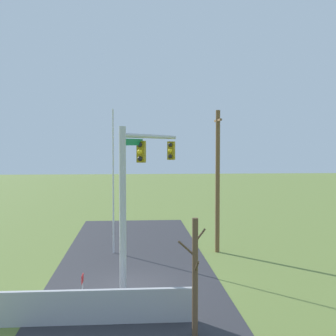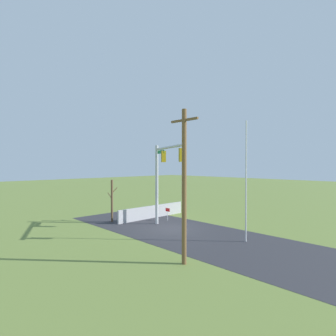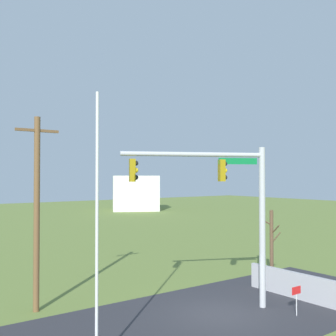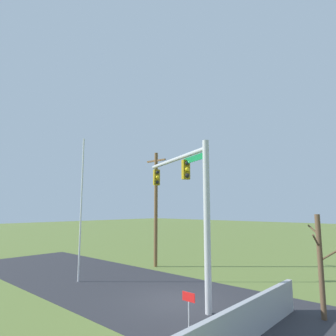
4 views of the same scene
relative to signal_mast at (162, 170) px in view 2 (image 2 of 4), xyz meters
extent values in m
plane|color=olive|center=(-0.72, -0.21, -4.94)|extent=(160.00, 160.00, 0.00)
cube|color=#2D2D33|center=(-4.72, -0.21, -4.94)|extent=(28.00, 8.00, 0.01)
cube|color=#B7B5AD|center=(2.47, -0.67, -4.94)|extent=(6.00, 6.00, 0.01)
cube|color=#A8A8AD|center=(3.78, -2.13, -4.32)|extent=(0.20, 8.25, 1.25)
cylinder|color=#B2B5BA|center=(1.47, -0.67, -1.36)|extent=(0.28, 0.28, 7.15)
cylinder|color=#B2B5BA|center=(-1.43, 0.65, 1.86)|extent=(5.89, 2.81, 0.20)
cube|color=#0F7238|center=(0.43, -0.19, 1.58)|extent=(1.65, 0.77, 0.28)
cube|color=#937A0F|center=(-0.27, 0.12, 1.16)|extent=(0.37, 0.43, 0.96)
sphere|color=black|center=(-0.13, 0.06, 1.46)|extent=(0.22, 0.22, 0.22)
sphere|color=yellow|center=(-0.13, 0.06, 1.16)|extent=(0.22, 0.22, 0.22)
sphere|color=black|center=(-0.13, 0.06, 0.86)|extent=(0.22, 0.22, 0.22)
cube|color=#937A0F|center=(-3.87, 1.75, 1.16)|extent=(0.37, 0.43, 0.96)
sphere|color=black|center=(-3.73, 1.69, 1.46)|extent=(0.22, 0.22, 0.22)
sphere|color=yellow|center=(-3.73, 1.69, 1.16)|extent=(0.22, 0.22, 0.22)
sphere|color=black|center=(-3.73, 1.69, 0.86)|extent=(0.22, 0.22, 0.22)
cylinder|color=silver|center=(-7.09, -1.41, -0.69)|extent=(0.10, 0.10, 8.50)
cylinder|color=brown|center=(-6.87, 4.77, -0.72)|extent=(0.26, 0.26, 8.45)
cube|color=brown|center=(-6.87, 4.77, 2.91)|extent=(1.90, 0.12, 0.12)
cylinder|color=brown|center=(5.09, 1.80, -2.95)|extent=(0.20, 0.20, 3.99)
cylinder|color=brown|center=(5.45, 1.80, -2.49)|extent=(0.78, 0.07, 0.57)
cylinder|color=brown|center=(4.85, 2.00, -1.59)|extent=(0.54, 0.47, 0.39)
cylinder|color=brown|center=(5.06, 1.53, -1.98)|extent=(0.12, 0.61, 0.55)
cylinder|color=silver|center=(1.72, -2.28, -4.49)|extent=(0.04, 0.04, 0.90)
cube|color=red|center=(1.72, -2.28, -3.88)|extent=(0.56, 0.02, 0.32)
camera|label=1|loc=(20.12, -0.24, 1.47)|focal=49.36mm
camera|label=2|loc=(-16.67, 15.47, 0.52)|focal=28.50mm
camera|label=3|loc=(-13.02, -13.17, 0.90)|focal=44.44mm
camera|label=4|loc=(8.54, -10.92, -0.72)|focal=31.03mm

